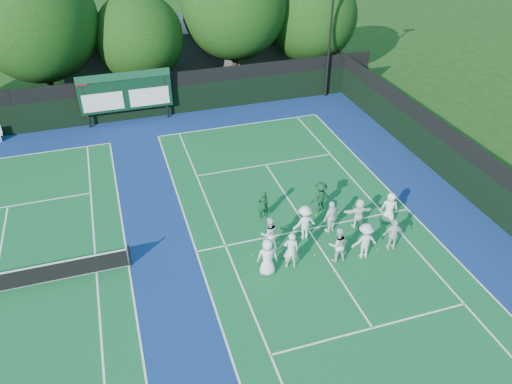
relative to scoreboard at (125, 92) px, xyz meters
name	(u,v)px	position (x,y,z in m)	size (l,w,h in m)	color
ground	(316,242)	(7.01, -15.59, -2.19)	(120.00, 120.00, 0.00)	#183B10
court_apron	(185,254)	(1.01, -14.59, -2.19)	(34.00, 32.00, 0.01)	navy
near_court	(308,229)	(7.01, -14.59, -2.18)	(11.05, 23.85, 0.01)	#135E2D
back_fence	(142,99)	(1.01, 0.41, -0.83)	(34.00, 0.08, 3.00)	black
divider_fence_right	(472,176)	(16.01, -14.59, -0.83)	(0.08, 32.00, 3.00)	black
scoreboard	(125,92)	(0.00, 0.00, 0.00)	(6.00, 0.21, 3.55)	black
clubhouse	(178,49)	(5.01, 8.41, -0.19)	(18.00, 6.00, 4.00)	#5D5D63
light_pole_right	(332,10)	(14.51, 0.11, 4.11)	(1.20, 0.30, 10.12)	black
tree_b	(38,23)	(-4.67, 3.99, 3.76)	(8.00, 8.00, 10.16)	black
tree_c	(141,39)	(1.80, 3.99, 2.12)	(6.20, 6.20, 7.57)	black
tree_d	(236,8)	(8.72, 3.99, 3.74)	(7.61, 7.61, 9.94)	black
tree_e	(313,18)	(14.84, 3.99, 2.55)	(6.88, 6.88, 8.36)	black
tennis_ball_0	(315,255)	(6.57, -16.44, -2.16)	(0.07, 0.07, 0.07)	#C7D819
tennis_ball_1	(328,223)	(8.12, -14.42, -2.16)	(0.07, 0.07, 0.07)	#C7D819
tennis_ball_2	(378,249)	(9.46, -16.96, -2.16)	(0.07, 0.07, 0.07)	#C7D819
tennis_ball_3	(253,256)	(3.90, -15.66, -2.16)	(0.07, 0.07, 0.07)	#C7D819
tennis_ball_4	(322,186)	(9.21, -11.30, -2.16)	(0.07, 0.07, 0.07)	#C7D819
tennis_ball_5	(317,215)	(7.84, -13.70, -2.16)	(0.07, 0.07, 0.07)	#C7D819
player_front_0	(267,257)	(4.17, -16.87, -1.29)	(0.88, 0.57, 1.80)	white
player_front_1	(291,250)	(5.26, -16.78, -1.27)	(0.67, 0.44, 1.83)	white
player_front_2	(338,244)	(7.38, -16.97, -1.33)	(0.84, 0.65, 1.72)	silver
player_front_3	(365,241)	(8.61, -17.13, -1.31)	(1.14, 0.66, 1.77)	silver
player_front_4	(393,235)	(10.10, -17.04, -1.38)	(0.95, 0.39, 1.62)	silver
player_back_0	(269,233)	(4.77, -15.33, -1.34)	(0.83, 0.64, 1.70)	white
player_back_1	(304,222)	(6.58, -15.07, -1.32)	(1.13, 0.65, 1.75)	white
player_back_2	(331,217)	(7.97, -15.00, -1.34)	(1.00, 0.41, 1.70)	white
player_back_3	(359,213)	(9.41, -15.04, -1.42)	(1.43, 0.45, 1.54)	white
player_back_4	(390,208)	(11.00, -15.15, -1.37)	(0.80, 0.52, 1.63)	white
coach_left	(263,205)	(5.24, -13.02, -1.41)	(0.57, 0.37, 1.55)	#103D1F
coach_right	(320,197)	(8.16, -13.30, -1.37)	(1.07, 0.61, 1.65)	#0F381E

